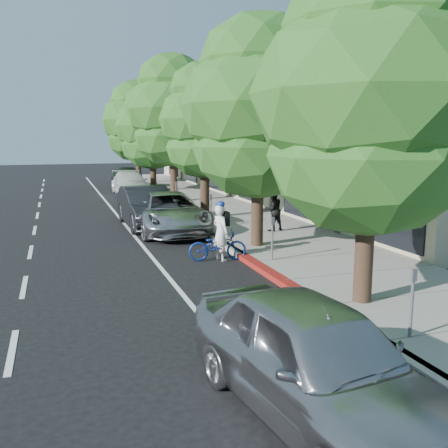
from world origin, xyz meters
name	(u,v)px	position (x,y,z in m)	size (l,w,h in m)	color
ground	(285,286)	(0.00, 0.00, 0.00)	(120.00, 120.00, 0.00)	black
sidewalk	(251,225)	(2.30, 8.00, 0.07)	(4.60, 56.00, 0.15)	gray
curb	(198,228)	(0.00, 8.00, 0.07)	(0.30, 56.00, 0.15)	#9E998E
curb_red_segment	(268,273)	(0.00, 1.00, 0.07)	(0.32, 4.00, 0.15)	maroon
storefront_building	(300,139)	(9.60, 18.00, 3.50)	(10.00, 36.00, 7.00)	#B6AB8C
street_tree_0	(372,99)	(0.90, -2.00, 4.44)	(5.04, 5.04, 7.39)	black
street_tree_1	(258,109)	(0.90, 4.00, 4.55)	(5.00, 5.00, 7.51)	black
street_tree_2	(204,122)	(0.90, 10.00, 4.31)	(3.95, 3.95, 6.89)	black
street_tree_3	(173,112)	(0.90, 16.00, 5.01)	(4.99, 4.99, 8.12)	black
street_tree_4	(152,127)	(0.90, 22.00, 4.28)	(4.89, 4.89, 7.13)	black
street_tree_5	(137,122)	(0.90, 28.00, 4.79)	(5.43, 5.43, 7.96)	black
cyclist	(221,233)	(-0.70, 3.00, 0.85)	(0.62, 0.40, 1.69)	white
bicycle	(218,246)	(-0.80, 3.00, 0.46)	(0.61, 1.75, 0.92)	navy
silver_suv	(169,212)	(-1.18, 8.00, 0.77)	(2.56, 5.54, 1.54)	#ABAAAF
dark_sedan	(146,207)	(-1.82, 9.29, 0.83)	(1.76, 5.05, 1.67)	black
white_pickup	(130,183)	(-0.80, 21.00, 0.74)	(2.09, 5.13, 1.49)	white
dark_suv_far	(127,178)	(-0.50, 24.45, 0.83)	(1.95, 4.86, 1.66)	black
near_car_a	(316,359)	(-2.20, -5.50, 0.80)	(1.90, 4.72, 1.61)	#A6A6AB
pedestrian	(273,210)	(2.45, 6.16, 0.96)	(0.78, 0.61, 1.61)	black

